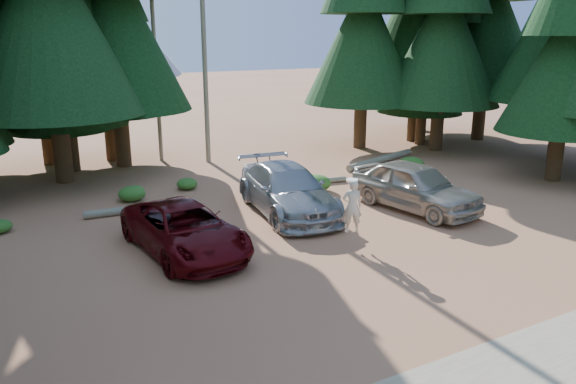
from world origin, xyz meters
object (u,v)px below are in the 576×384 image
silver_minivan_right (415,186)px  log_mid (315,182)px  silver_minivan_center (287,190)px  red_pickup (185,229)px  log_left (142,209)px  frisbee_player (352,206)px  log_right (381,160)px

silver_minivan_right → log_mid: (-1.38, 4.81, -0.76)m
silver_minivan_center → log_mid: silver_minivan_center is taller
red_pickup → silver_minivan_center: silver_minivan_center is taller
silver_minivan_right → log_mid: 5.07m
log_left → silver_minivan_center: bearing=-23.6°
silver_minivan_center → log_left: bearing=158.9°
frisbee_player → log_right: bearing=-108.9°
log_left → log_mid: bearing=7.6°
frisbee_player → log_left: 8.13m
silver_minivan_center → frisbee_player: frisbee_player is taller
log_mid → log_right: size_ratio=0.55×
red_pickup → silver_minivan_right: (8.88, 0.01, 0.15)m
silver_minivan_center → frisbee_player: 3.92m
silver_minivan_right → frisbee_player: (-4.24, -1.97, 0.40)m
silver_minivan_center → silver_minivan_right: bearing=-16.1°
red_pickup → silver_minivan_center: (4.54, 1.94, 0.13)m
silver_minivan_center → frisbee_player: size_ratio=3.56×
silver_minivan_center → silver_minivan_right: (4.34, -1.93, 0.03)m
silver_minivan_right → frisbee_player: bearing=-163.7°
log_mid → silver_minivan_center: bearing=-127.0°
silver_minivan_right → log_right: size_ratio=0.98×
silver_minivan_center → log_right: size_ratio=1.11×
silver_minivan_center → log_left: (-4.67, 2.59, -0.71)m
silver_minivan_right → log_mid: size_ratio=1.76×
silver_minivan_right → log_right: (3.72, 6.77, -0.71)m
red_pickup → log_left: size_ratio=1.31×
red_pickup → frisbee_player: size_ratio=3.17×
red_pickup → silver_minivan_right: size_ratio=1.01×
log_left → frisbee_player: bearing=-48.3°
frisbee_player → log_left: bearing=-30.2°
silver_minivan_right → log_right: bearing=52.6°
silver_minivan_right → log_mid: bearing=97.5°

